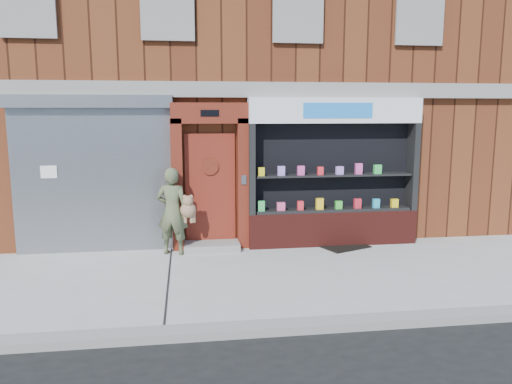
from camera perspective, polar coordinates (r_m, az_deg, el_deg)
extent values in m
plane|color=#9E9E99|center=(8.50, 0.66, -9.58)|extent=(80.00, 80.00, 0.00)
cube|color=gray|center=(6.51, 3.62, -15.16)|extent=(60.00, 0.30, 0.12)
cube|color=#552513|center=(14.06, -3.12, 14.42)|extent=(12.00, 8.00, 8.00)
cube|color=gray|center=(9.95, -1.00, 11.61)|extent=(12.00, 0.16, 0.30)
cube|color=black|center=(10.37, 4.81, 20.69)|extent=(0.90, 0.06, 1.40)
cube|color=gray|center=(10.33, 4.86, 20.73)|extent=(1.00, 0.06, 1.50)
cube|color=black|center=(11.17, 18.19, 19.44)|extent=(0.90, 0.06, 1.40)
cube|color=gray|center=(11.13, 18.28, 19.47)|extent=(1.00, 0.06, 1.50)
cube|color=gray|center=(10.14, -18.07, 1.19)|extent=(3.00, 0.10, 2.80)
cube|color=slate|center=(9.99, -18.58, 9.80)|extent=(3.10, 0.30, 0.24)
cube|color=white|center=(10.22, -22.61, 2.13)|extent=(0.30, 0.01, 0.24)
cube|color=#4F170D|center=(9.92, -8.98, 0.78)|extent=(0.22, 0.28, 2.60)
cube|color=#4F170D|center=(9.98, -1.50, 0.95)|extent=(0.22, 0.28, 2.60)
cube|color=#4F170D|center=(9.82, -5.35, 8.97)|extent=(1.50, 0.28, 0.40)
cube|color=black|center=(9.67, -5.31, 8.97)|extent=(0.35, 0.01, 0.12)
cube|color=maroon|center=(10.05, -5.25, 0.40)|extent=(1.00, 0.06, 2.20)
cylinder|color=black|center=(9.95, -5.28, 2.92)|extent=(0.28, 0.02, 0.28)
cylinder|color=#4F170D|center=(9.94, -5.28, 2.92)|extent=(0.34, 0.02, 0.34)
cube|color=gray|center=(10.03, -5.08, -6.20)|extent=(1.10, 0.55, 0.15)
cube|color=slate|center=(9.82, -1.40, 1.40)|extent=(0.10, 0.02, 0.18)
cube|color=#541913|center=(10.47, 8.69, -4.05)|extent=(3.50, 0.40, 0.70)
cube|color=black|center=(9.90, -0.55, 2.64)|extent=(0.12, 0.40, 1.80)
cube|color=black|center=(10.87, 17.44, 2.81)|extent=(0.12, 0.40, 1.80)
cube|color=black|center=(10.43, 8.57, 2.88)|extent=(3.30, 0.03, 1.80)
cube|color=black|center=(10.39, 8.74, -2.01)|extent=(3.20, 0.36, 0.06)
cube|color=black|center=(10.27, 8.84, 1.93)|extent=(3.20, 0.36, 0.04)
cube|color=white|center=(10.19, 9.03, 9.20)|extent=(3.50, 0.40, 0.50)
cube|color=blue|center=(9.99, 9.38, 9.19)|extent=(1.40, 0.01, 0.30)
cube|color=green|center=(9.96, 0.60, -1.61)|extent=(0.13, 0.09, 0.21)
cube|color=#E94D81|center=(10.03, 2.86, -1.66)|extent=(0.16, 0.09, 0.17)
cube|color=red|center=(10.11, 5.09, -1.55)|extent=(0.12, 0.09, 0.18)
cube|color=yellow|center=(10.21, 7.28, -1.36)|extent=(0.15, 0.09, 0.23)
cube|color=green|center=(10.32, 9.42, -1.47)|extent=(0.14, 0.09, 0.16)
cube|color=red|center=(10.45, 11.52, -1.30)|extent=(0.14, 0.09, 0.20)
cube|color=#269DBF|center=(10.59, 13.56, -1.27)|extent=(0.14, 0.09, 0.19)
cube|color=yellow|center=(10.74, 15.54, -1.24)|extent=(0.14, 0.09, 0.18)
cube|color=yellow|center=(9.85, 0.61, 2.34)|extent=(0.12, 0.09, 0.17)
cube|color=#AB7DE2|center=(9.92, 2.90, 2.43)|extent=(0.14, 0.09, 0.19)
cube|color=#D8489B|center=(10.00, 5.15, 2.46)|extent=(0.14, 0.09, 0.19)
cube|color=red|center=(10.10, 7.36, 2.42)|extent=(0.11, 0.09, 0.16)
cube|color=#A678D9|center=(10.22, 9.53, 2.45)|extent=(0.15, 0.09, 0.17)
cube|color=#DB499D|center=(10.34, 11.65, 2.62)|extent=(0.14, 0.09, 0.22)
cube|color=green|center=(10.48, 13.71, 2.54)|extent=(0.16, 0.09, 0.19)
imported|color=#515A3B|center=(9.69, -9.53, -2.17)|extent=(0.70, 0.56, 1.69)
sphere|color=#8A6545|center=(9.65, -7.75, -2.04)|extent=(0.31, 0.31, 0.31)
sphere|color=#8A6545|center=(9.56, -7.77, -1.02)|extent=(0.21, 0.21, 0.21)
sphere|color=#8A6545|center=(9.55, -8.15, -0.54)|extent=(0.07, 0.07, 0.07)
sphere|color=#8A6545|center=(9.55, -7.41, -0.53)|extent=(0.07, 0.07, 0.07)
cylinder|color=#8A6545|center=(9.68, -8.34, -2.95)|extent=(0.07, 0.07, 0.18)
cylinder|color=#8A6545|center=(9.68, -7.12, -2.92)|extent=(0.07, 0.07, 0.18)
cylinder|color=#8A6545|center=(9.66, -8.10, -2.97)|extent=(0.07, 0.07, 0.18)
cylinder|color=#8A6545|center=(9.66, -7.36, -2.96)|extent=(0.07, 0.07, 0.18)
cube|color=black|center=(10.38, 10.07, -6.13)|extent=(1.08, 0.94, 0.02)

